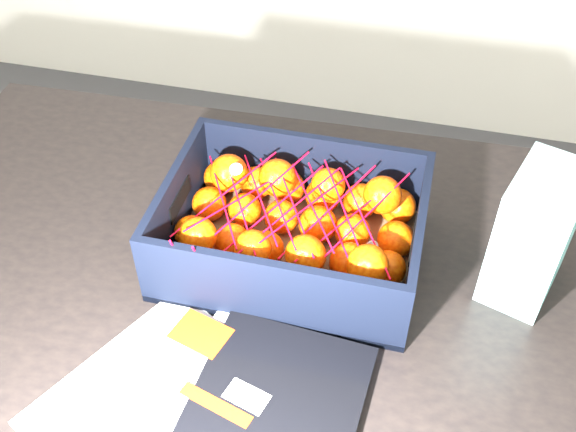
% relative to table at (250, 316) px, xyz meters
% --- Properties ---
extents(room_shell, '(3.54, 3.54, 2.50)m').
position_rel_table_xyz_m(room_shell, '(-0.01, -0.26, 0.60)').
color(room_shell, silver).
rests_on(room_shell, ground).
extents(table, '(1.23, 0.84, 0.75)m').
position_rel_table_xyz_m(table, '(0.00, 0.00, 0.00)').
color(table, black).
rests_on(table, ground).
extents(magazine_stack, '(0.43, 0.34, 0.02)m').
position_rel_table_xyz_m(magazine_stack, '(0.03, -0.23, 0.11)').
color(magazine_stack, silver).
rests_on(magazine_stack, table).
extents(produce_crate, '(0.38, 0.28, 0.13)m').
position_rel_table_xyz_m(produce_crate, '(0.05, 0.06, 0.14)').
color(produce_crate, brown).
rests_on(produce_crate, table).
extents(clementine_heap, '(0.35, 0.26, 0.10)m').
position_rel_table_xyz_m(clementine_heap, '(0.06, 0.06, 0.15)').
color(clementine_heap, '#FB4B05').
rests_on(clementine_heap, produce_crate).
extents(mesh_net, '(0.31, 0.25, 0.09)m').
position_rel_table_xyz_m(mesh_net, '(0.05, 0.05, 0.20)').
color(mesh_net, red).
rests_on(mesh_net, clementine_heap).
extents(retail_carton, '(0.13, 0.15, 0.20)m').
position_rel_table_xyz_m(retail_carton, '(0.39, 0.08, 0.20)').
color(retail_carton, white).
rests_on(retail_carton, table).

